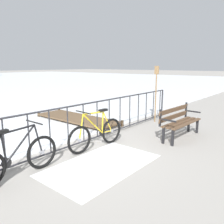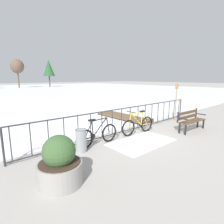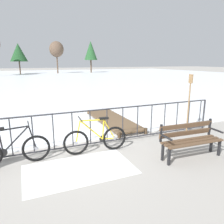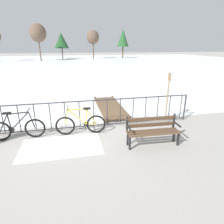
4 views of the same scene
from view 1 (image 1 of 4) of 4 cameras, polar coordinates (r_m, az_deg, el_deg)
The scene contains 8 objects.
ground_plane at distance 5.87m, azimuth -8.79°, elevation -8.54°, with size 160.00×160.00×0.00m, color #9E9991.
snow_patch at distance 4.82m, azimuth -2.58°, elevation -12.97°, with size 2.42×1.41×0.01m, color white.
railing_fence at distance 5.71m, azimuth -8.97°, elevation -3.25°, with size 9.06×0.06×1.07m.
bicycle_near_railing at distance 4.51m, azimuth -22.68°, elevation -10.67°, with size 1.71×0.52×0.97m.
bicycle_second at distance 5.63m, azimuth -3.86°, elevation -5.38°, with size 1.71×0.52×0.97m.
park_bench at distance 6.67m, azimuth 16.28°, elevation -1.83°, with size 1.62×0.56×0.89m.
oar_upright at distance 8.24m, azimuth 10.89°, elevation 5.32°, with size 0.04×0.16×1.98m.
wooden_dock at distance 8.40m, azimuth -8.70°, elevation -1.52°, with size 1.10×3.46×0.20m.
Camera 1 is at (-3.63, -4.15, 2.01)m, focal length 36.73 mm.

